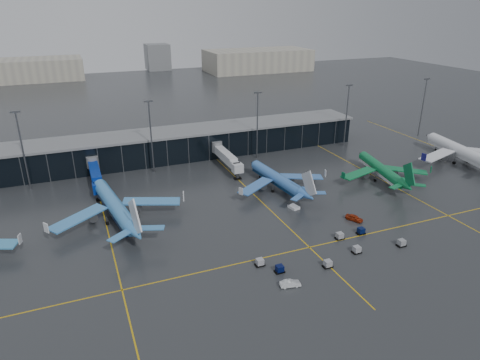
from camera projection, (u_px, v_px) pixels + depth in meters
name	position (u px, v px, depth m)	size (l,w,h in m)	color
ground	(248.00, 227.00, 114.20)	(600.00, 600.00, 0.00)	#282B2D
terminal_pier	(185.00, 143.00, 165.19)	(142.00, 17.00, 10.70)	black
jet_bridges	(95.00, 174.00, 137.10)	(94.00, 27.50, 7.20)	#595B60
flood_masts	(207.00, 128.00, 153.44)	(203.00, 0.50, 25.50)	#595B60
distant_hangars	(177.00, 63.00, 359.34)	(260.00, 71.00, 22.00)	#B2AD99
taxi_lines	(265.00, 205.00, 126.75)	(220.00, 120.00, 0.02)	gold
airliner_arkefly	(114.00, 197.00, 116.04)	(37.92, 43.19, 13.27)	#3F8BD0
airliner_klm_near	(277.00, 172.00, 135.68)	(32.54, 37.06, 11.39)	#3B73C3
airliner_aer_lingus	(381.00, 163.00, 143.47)	(32.35, 36.85, 11.32)	#0D743C
airliner_ba	(461.00, 144.00, 158.96)	(39.66, 45.17, 13.88)	white
baggage_carts	(334.00, 250.00, 102.19)	(38.07, 11.18, 1.70)	black
mobile_airstair	(294.00, 206.00, 124.50)	(2.77, 3.56, 3.45)	white
service_van_red	(354.00, 218.00, 117.45)	(1.95, 4.85, 1.65)	maroon
service_van_white	(290.00, 283.00, 90.12)	(1.55, 4.44, 1.46)	silver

